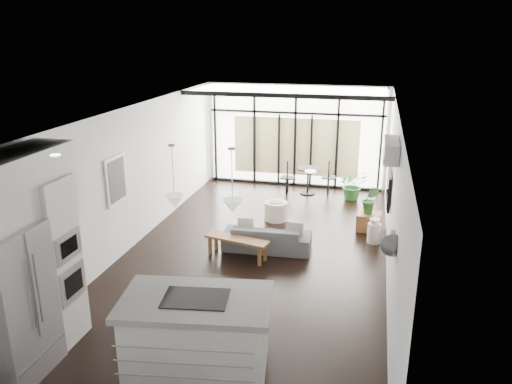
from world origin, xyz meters
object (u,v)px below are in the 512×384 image
at_px(pouf, 276,211).
at_px(milk_can, 374,231).
at_px(sofa, 267,233).
at_px(fridge, 8,305).
at_px(tv, 389,188).
at_px(island, 197,334).
at_px(console_bench, 237,248).

relative_size(pouf, milk_can, 1.02).
bearing_deg(sofa, milk_can, -161.01).
distance_m(fridge, tv, 6.74).
bearing_deg(sofa, tv, -170.11).
height_order(island, pouf, island).
relative_size(sofa, tv, 1.58).
bearing_deg(milk_can, console_bench, -152.15).
height_order(island, tv, tv).
xyz_separation_m(island, console_bench, (-0.41, 3.32, -0.31)).
height_order(console_bench, pouf, pouf).
bearing_deg(console_bench, fridge, -101.75).
bearing_deg(island, fridge, -173.29).
distance_m(island, pouf, 5.48).
height_order(pouf, tv, tv).
bearing_deg(pouf, island, -89.15).
distance_m(console_bench, pouf, 2.19).
height_order(fridge, pouf, fridge).
xyz_separation_m(pouf, milk_can, (2.22, -0.82, 0.05)).
bearing_deg(console_bench, tv, 33.48).
relative_size(console_bench, pouf, 2.37).
distance_m(sofa, tv, 2.52).
bearing_deg(tv, sofa, -167.41).
bearing_deg(island, pouf, 82.25).
distance_m(sofa, milk_can, 2.23).
bearing_deg(milk_can, fridge, -129.56).
xyz_separation_m(fridge, milk_can, (4.35, 5.26, -0.72)).
bearing_deg(milk_can, pouf, 159.78).
xyz_separation_m(island, tv, (2.35, 4.35, 0.79)).
distance_m(island, tv, 5.00).
bearing_deg(fridge, island, 15.30).
bearing_deg(milk_can, tv, -56.22).
bearing_deg(pouf, tv, -24.97).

